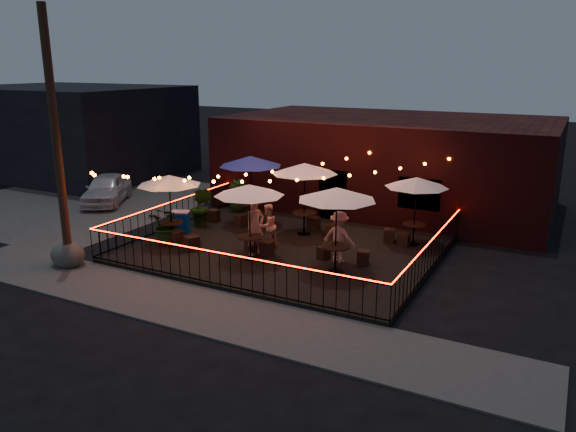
% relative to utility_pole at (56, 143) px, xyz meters
% --- Properties ---
extents(ground, '(110.00, 110.00, 0.00)m').
position_rel_utility_pole_xyz_m(ground, '(5.40, 2.60, -4.00)').
color(ground, black).
rests_on(ground, ground).
extents(patio, '(10.00, 8.00, 0.15)m').
position_rel_utility_pole_xyz_m(patio, '(5.40, 4.60, -3.92)').
color(patio, black).
rests_on(patio, ground).
extents(sidewalk, '(18.00, 2.50, 0.05)m').
position_rel_utility_pole_xyz_m(sidewalk, '(5.40, -0.65, -3.98)').
color(sidewalk, '#423F3D').
rests_on(sidewalk, ground).
extents(parking_lot, '(11.00, 12.00, 0.02)m').
position_rel_utility_pole_xyz_m(parking_lot, '(-6.60, 6.60, -3.99)').
color(parking_lot, '#423F3D').
rests_on(parking_lot, ground).
extents(brick_building, '(14.00, 8.00, 4.00)m').
position_rel_utility_pole_xyz_m(brick_building, '(6.40, 12.59, -2.00)').
color(brick_building, '#340E10').
rests_on(brick_building, ground).
extents(background_building, '(12.00, 9.00, 5.00)m').
position_rel_utility_pole_xyz_m(background_building, '(-12.60, 11.60, -1.50)').
color(background_building, black).
rests_on(background_building, ground).
extents(utility_pole, '(0.26, 0.26, 8.00)m').
position_rel_utility_pole_xyz_m(utility_pole, '(0.00, 0.00, 0.00)').
color(utility_pole, '#331D14').
rests_on(utility_pole, ground).
extents(fence_front, '(10.00, 0.04, 1.04)m').
position_rel_utility_pole_xyz_m(fence_front, '(5.40, 0.60, -3.34)').
color(fence_front, black).
rests_on(fence_front, patio).
extents(fence_left, '(0.04, 8.00, 1.04)m').
position_rel_utility_pole_xyz_m(fence_left, '(0.40, 4.60, -3.34)').
color(fence_left, black).
rests_on(fence_left, patio).
extents(fence_right, '(0.04, 8.00, 1.04)m').
position_rel_utility_pole_xyz_m(fence_right, '(10.40, 4.60, -3.34)').
color(fence_right, black).
rests_on(fence_right, patio).
extents(festoon_lights, '(10.02, 8.72, 1.32)m').
position_rel_utility_pole_xyz_m(festoon_lights, '(4.39, 4.30, -1.48)').
color(festoon_lights, '#FC5807').
rests_on(festoon_lights, ground).
extents(cafe_table_0, '(2.52, 2.52, 2.45)m').
position_rel_utility_pole_xyz_m(cafe_table_0, '(1.60, 3.17, -1.61)').
color(cafe_table_0, black).
rests_on(cafe_table_0, patio).
extents(cafe_table_1, '(2.55, 2.55, 2.71)m').
position_rel_utility_pole_xyz_m(cafe_table_1, '(2.81, 6.57, -1.37)').
color(cafe_table_1, black).
rests_on(cafe_table_1, patio).
extents(cafe_table_2, '(2.61, 2.61, 2.48)m').
position_rel_utility_pole_xyz_m(cafe_table_2, '(4.93, 3.02, -1.59)').
color(cafe_table_2, black).
rests_on(cafe_table_2, patio).
extents(cafe_table_3, '(3.09, 3.09, 2.68)m').
position_rel_utility_pole_xyz_m(cafe_table_3, '(5.26, 6.29, -1.41)').
color(cafe_table_3, black).
rests_on(cafe_table_3, patio).
extents(cafe_table_4, '(2.49, 2.49, 2.63)m').
position_rel_utility_pole_xyz_m(cafe_table_4, '(7.81, 3.27, -1.44)').
color(cafe_table_4, black).
rests_on(cafe_table_4, patio).
extents(cafe_table_5, '(2.54, 2.54, 2.40)m').
position_rel_utility_pole_xyz_m(cafe_table_5, '(9.20, 6.99, -1.66)').
color(cafe_table_5, black).
rests_on(cafe_table_5, patio).
extents(bistro_chair_0, '(0.55, 0.55, 0.52)m').
position_rel_utility_pole_xyz_m(bistro_chair_0, '(1.90, 3.03, -3.59)').
color(bistro_chair_0, black).
rests_on(bistro_chair_0, patio).
extents(bistro_chair_1, '(0.56, 0.56, 0.50)m').
position_rel_utility_pole_xyz_m(bistro_chair_1, '(2.70, 2.82, -3.60)').
color(bistro_chair_1, black).
rests_on(bistro_chair_1, patio).
extents(bistro_chair_2, '(0.45, 0.45, 0.48)m').
position_rel_utility_pole_xyz_m(bistro_chair_2, '(1.28, 6.15, -3.61)').
color(bistro_chair_2, black).
rests_on(bistro_chair_2, patio).
extents(bistro_chair_3, '(0.44, 0.44, 0.46)m').
position_rel_utility_pole_xyz_m(bistro_chair_3, '(2.62, 6.02, -3.62)').
color(bistro_chair_3, black).
rests_on(bistro_chair_3, patio).
extents(bistro_chair_4, '(0.57, 0.57, 0.52)m').
position_rel_utility_pole_xyz_m(bistro_chair_4, '(4.52, 3.86, -3.59)').
color(bistro_chair_4, black).
rests_on(bistro_chair_4, patio).
extents(bistro_chair_5, '(0.43, 0.43, 0.47)m').
position_rel_utility_pole_xyz_m(bistro_chair_5, '(5.22, 3.60, -3.62)').
color(bistro_chair_5, black).
rests_on(bistro_chair_5, patio).
extents(bistro_chair_6, '(0.42, 0.42, 0.49)m').
position_rel_utility_pole_xyz_m(bistro_chair_6, '(5.35, 6.96, -3.60)').
color(bistro_chair_6, black).
rests_on(bistro_chair_6, patio).
extents(bistro_chair_7, '(0.47, 0.47, 0.42)m').
position_rel_utility_pole_xyz_m(bistro_chair_7, '(6.17, 6.60, -3.64)').
color(bistro_chair_7, black).
rests_on(bistro_chair_7, patio).
extents(bistro_chair_8, '(0.45, 0.45, 0.41)m').
position_rel_utility_pole_xyz_m(bistro_chair_8, '(7.03, 4.15, -3.65)').
color(bistro_chair_8, black).
rests_on(bistro_chair_8, patio).
extents(bistro_chair_9, '(0.47, 0.47, 0.45)m').
position_rel_utility_pole_xyz_m(bistro_chair_9, '(8.35, 4.28, -3.63)').
color(bistro_chair_9, black).
rests_on(bistro_chair_9, patio).
extents(bistro_chair_10, '(0.48, 0.48, 0.46)m').
position_rel_utility_pole_xyz_m(bistro_chair_10, '(8.36, 6.88, -3.62)').
color(bistro_chair_10, black).
rests_on(bistro_chair_10, patio).
extents(bistro_chair_11, '(0.38, 0.38, 0.45)m').
position_rel_utility_pole_xyz_m(bistro_chair_11, '(8.95, 6.67, -3.62)').
color(bistro_chair_11, black).
rests_on(bistro_chair_11, patio).
extents(patron_a, '(0.67, 0.81, 1.90)m').
position_rel_utility_pole_xyz_m(patron_a, '(4.86, 3.47, -2.90)').
color(patron_a, tan).
rests_on(patron_a, patio).
extents(patron_b, '(0.73, 0.86, 1.52)m').
position_rel_utility_pole_xyz_m(patron_b, '(4.82, 4.36, -3.09)').
color(patron_b, tan).
rests_on(patron_b, patio).
extents(patron_c, '(1.11, 0.67, 1.68)m').
position_rel_utility_pole_xyz_m(patron_c, '(7.58, 4.10, -3.01)').
color(patron_c, tan).
rests_on(patron_c, patio).
extents(potted_shrub_a, '(1.25, 1.09, 1.37)m').
position_rel_utility_pole_xyz_m(potted_shrub_a, '(1.56, 3.01, -3.16)').
color(potted_shrub_a, '#11360F').
rests_on(potted_shrub_a, patio).
extents(potted_shrub_b, '(0.94, 0.80, 1.55)m').
position_rel_utility_pole_xyz_m(potted_shrub_b, '(1.24, 5.43, -3.08)').
color(potted_shrub_b, '#0B330D').
rests_on(potted_shrub_b, patio).
extents(potted_shrub_c, '(0.92, 0.92, 1.37)m').
position_rel_utility_pole_xyz_m(potted_shrub_c, '(1.26, 7.98, -3.16)').
color(potted_shrub_c, '#123A12').
rests_on(potted_shrub_c, patio).
extents(cooler, '(0.79, 0.69, 0.87)m').
position_rel_utility_pole_xyz_m(cooler, '(1.18, 4.19, -3.41)').
color(cooler, '#063CBA').
rests_on(cooler, patio).
extents(boulder, '(1.19, 1.08, 0.79)m').
position_rel_utility_pole_xyz_m(boulder, '(-0.09, 0.04, -3.60)').
color(boulder, '#4E4E49').
rests_on(boulder, ground).
extents(car_white, '(3.39, 4.28, 1.37)m').
position_rel_utility_pole_xyz_m(car_white, '(-5.19, 6.84, -3.32)').
color(car_white, silver).
rests_on(car_white, ground).
extents(car_silver, '(2.86, 4.64, 1.44)m').
position_rel_utility_pole_xyz_m(car_silver, '(-8.53, 9.96, -3.28)').
color(car_silver, '#999AA0').
rests_on(car_silver, ground).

